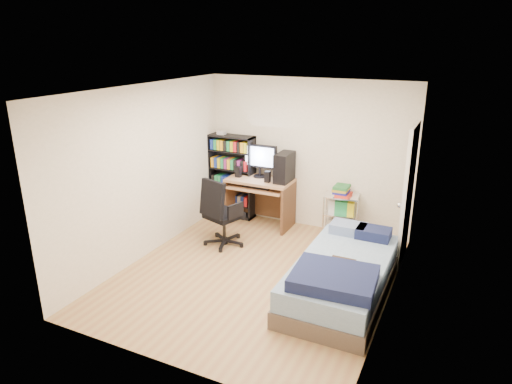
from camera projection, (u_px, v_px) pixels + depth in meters
The scene contains 7 objects.
room at pixel (255, 189), 5.85m from camera, with size 3.58×4.08×2.58m.
media_shelf at pixel (232, 175), 8.13m from camera, with size 0.84×0.28×1.55m.
computer_desk at pixel (267, 183), 7.74m from camera, with size 1.10×0.64×1.39m.
office_chair at pixel (222, 224), 7.07m from camera, with size 0.82×0.82×1.09m.
wire_cart at pixel (342, 204), 7.30m from camera, with size 0.60×0.47×0.88m.
bed at pixel (342, 276), 5.69m from camera, with size 1.08×2.16×0.62m.
door at pixel (408, 195), 6.38m from camera, with size 0.12×0.80×2.00m.
Camera 1 is at (2.40, -5.01, 3.09)m, focal length 32.00 mm.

